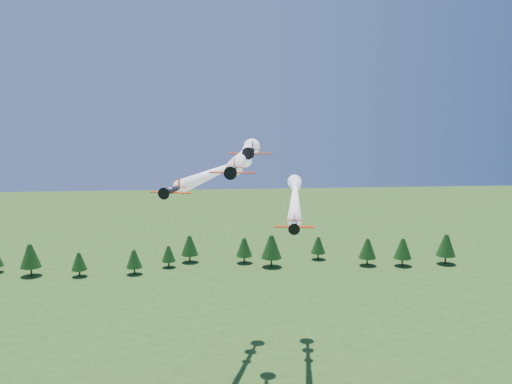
{
  "coord_description": "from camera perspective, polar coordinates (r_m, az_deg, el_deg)",
  "views": [
    {
      "loc": [
        -5.38,
        -94.73,
        60.53
      ],
      "look_at": [
        2.68,
        0.0,
        45.45
      ],
      "focal_mm": 40.0,
      "sensor_mm": 36.0,
      "label": 1
    }
  ],
  "objects": [
    {
      "name": "treeline",
      "position": [
        210.87,
        -1.16,
        -5.82
      ],
      "size": [
        171.32,
        20.82,
        11.87
      ],
      "color": "#382314",
      "rests_on": "ground"
    },
    {
      "name": "plane_left",
      "position": [
        129.19,
        -3.35,
        2.3
      ],
      "size": [
        21.28,
        55.65,
        3.7
      ],
      "rotation": [
        0.0,
        0.0,
        -0.3
      ],
      "color": "black",
      "rests_on": "ground"
    },
    {
      "name": "plane_lead",
      "position": [
        113.82,
        -1.06,
        3.97
      ],
      "size": [
        11.65,
        53.19,
        3.7
      ],
      "rotation": [
        0.0,
        0.0,
        -0.13
      ],
      "color": "black",
      "rests_on": "ground"
    },
    {
      "name": "plane_slot",
      "position": [
        103.07,
        -0.56,
        4.07
      ],
      "size": [
        7.92,
        8.67,
        2.76
      ],
      "rotation": [
        0.0,
        0.0,
        -0.18
      ],
      "color": "black",
      "rests_on": "ground"
    },
    {
      "name": "plane_right",
      "position": [
        128.93,
        3.92,
        -0.21
      ],
      "size": [
        13.69,
        58.15,
        3.7
      ],
      "rotation": [
        0.0,
        0.0,
        -0.16
      ],
      "color": "black",
      "rests_on": "ground"
    }
  ]
}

